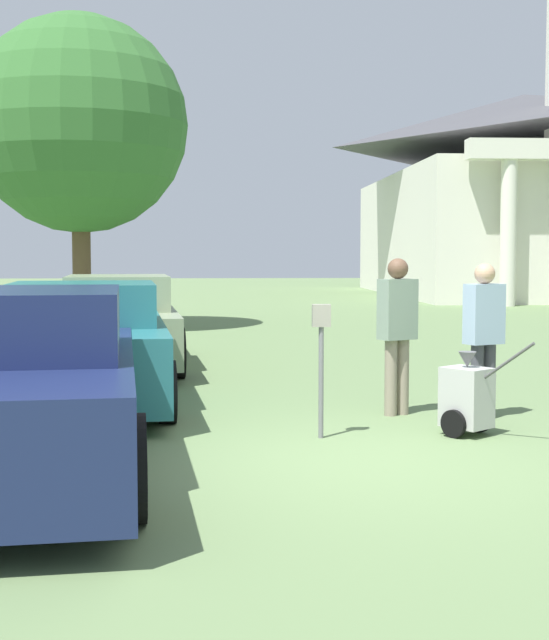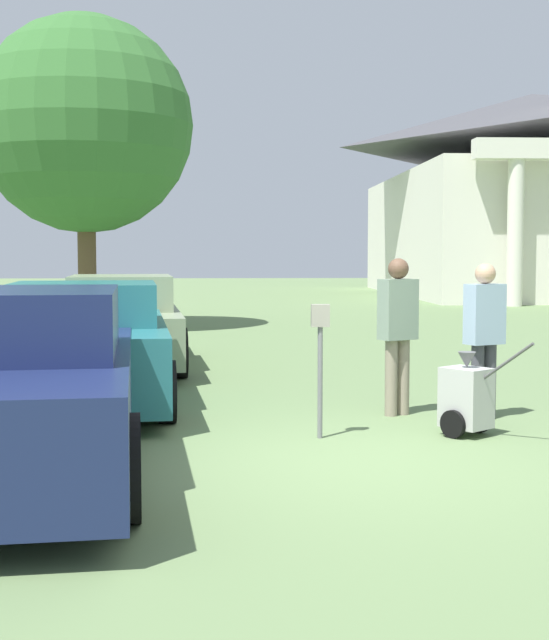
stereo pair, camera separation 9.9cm
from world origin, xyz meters
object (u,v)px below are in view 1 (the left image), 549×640
person_supervisor (484,331)px  equipment_cart (467,397)px  parked_car_navy (20,386)px  person_worker (397,326)px  parked_car_sage (118,324)px  church (526,186)px  parked_car_teal (84,347)px  parking_meter (321,345)px

person_supervisor → equipment_cart: size_ratio=1.72×
parked_car_navy → person_worker: bearing=27.7°
parked_car_sage → church: (15.23, 24.87, 4.16)m
person_worker → person_supervisor: bearing=134.5°
person_worker → church: bearing=-138.6°
person_worker → church: (11.59, 29.44, 3.84)m
parked_car_teal → person_supervisor: (4.54, -1.27, 0.28)m
parked_car_teal → person_worker: person_worker is taller
parked_car_navy → church: church is taller
parked_car_sage → person_supervisor: (4.54, -4.87, 0.29)m
parked_car_sage → parking_meter: bearing=-71.6°
parked_car_navy → parking_meter: parked_car_navy is taller
church → parked_car_sage: bearing=-121.5°
parked_car_navy → person_supervisor: 5.03m
church → parking_meter: bearing=-112.3°
parked_car_sage → church: church is taller
parked_car_navy → parked_car_teal: parked_car_navy is taller
parking_meter → person_worker: 1.57m
parked_car_teal → church: size_ratio=0.22×
parked_car_navy → church: bearing=58.3°
person_supervisor → equipment_cart: bearing=40.7°
parked_car_teal → church: (15.23, 28.48, 4.16)m
parking_meter → person_supervisor: (1.90, 0.91, 0.05)m
person_worker → church: church is taller
parking_meter → person_worker: person_worker is taller
person_worker → equipment_cart: 1.41m
person_worker → equipment_cart: person_worker is taller
parked_car_navy → person_worker: size_ratio=3.04×
parked_car_teal → parked_car_sage: bearing=83.8°
parked_car_sage → parking_meter: (2.65, -5.79, 0.23)m
parked_car_navy → person_worker: person_worker is taller
parked_car_sage → person_supervisor: bearing=-53.2°
parked_car_sage → person_supervisor: 6.67m
parked_car_navy → parked_car_teal: bearing=83.8°
parked_car_navy → church: (15.23, 31.89, 4.13)m
person_supervisor → church: (10.69, 29.74, 3.87)m
parking_meter → parked_car_teal: bearing=140.5°
parked_car_teal → parked_car_sage: parked_car_sage is taller
parked_car_navy → equipment_cart: bearing=11.1°
equipment_cart → parked_car_teal: bearing=114.9°
equipment_cart → church: 32.87m
parked_car_sage → equipment_cart: size_ratio=5.24×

